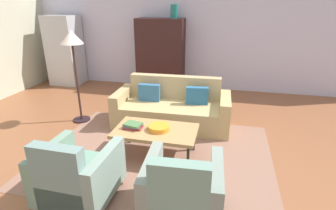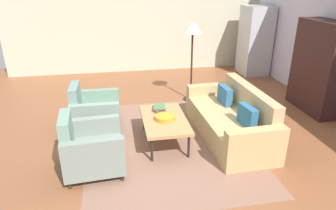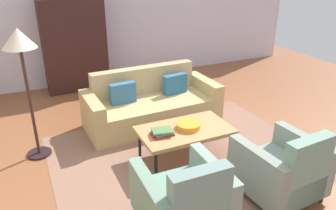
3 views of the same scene
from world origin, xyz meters
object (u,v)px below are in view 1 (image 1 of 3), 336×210
(armchair_left, at_px, (76,177))
(floor_lamp, at_px, (72,46))
(couch, at_px, (173,109))
(armchair_right, at_px, (182,193))
(coffee_table, at_px, (156,132))
(vase_tall, at_px, (174,11))
(book_stack, at_px, (133,126))
(fruit_bowl, at_px, (159,128))
(cabinet, at_px, (161,55))
(refrigerator, at_px, (65,51))

(armchair_left, bearing_deg, floor_lamp, 120.28)
(couch, xyz_separation_m, floor_lamp, (-1.76, -0.28, 1.16))
(armchair_right, relative_size, floor_lamp, 0.51)
(coffee_table, bearing_deg, couch, 90.13)
(armchair_right, distance_m, vase_tall, 4.81)
(coffee_table, relative_size, book_stack, 4.29)
(coffee_table, xyz_separation_m, fruit_bowl, (0.05, -0.00, 0.07))
(armchair_left, relative_size, armchair_right, 1.00)
(fruit_bowl, bearing_deg, couch, 92.67)
(couch, bearing_deg, vase_tall, -80.31)
(cabinet, height_order, vase_tall, vase_tall)
(coffee_table, xyz_separation_m, armchair_left, (-0.60, -1.17, -0.06))
(couch, height_order, armchair_right, armchair_right)
(couch, bearing_deg, armchair_right, 102.72)
(refrigerator, bearing_deg, floor_lamp, -53.11)
(vase_tall, height_order, floor_lamp, vase_tall)
(couch, xyz_separation_m, fruit_bowl, (0.06, -1.19, 0.18))
(cabinet, xyz_separation_m, refrigerator, (-2.68, -0.10, 0.03))
(armchair_left, bearing_deg, coffee_table, 63.64)
(coffee_table, relative_size, refrigerator, 0.65)
(armchair_left, height_order, floor_lamp, floor_lamp)
(couch, distance_m, refrigerator, 4.02)
(floor_lamp, bearing_deg, cabinet, 67.06)
(couch, distance_m, cabinet, 2.29)
(couch, xyz_separation_m, refrigerator, (-3.45, 1.97, 0.64))
(refrigerator, bearing_deg, couch, -29.66)
(floor_lamp, bearing_deg, book_stack, -33.10)
(couch, bearing_deg, book_stack, 72.97)
(floor_lamp, bearing_deg, armchair_right, -41.12)
(coffee_table, height_order, cabinet, cabinet)
(couch, bearing_deg, coffee_table, 88.39)
(armchair_right, xyz_separation_m, vase_tall, (-1.02, 4.42, 1.62))
(couch, height_order, armchair_left, armchair_left)
(couch, distance_m, armchair_right, 2.43)
(coffee_table, relative_size, vase_tall, 3.75)
(couch, xyz_separation_m, vase_tall, (-0.42, 2.07, 1.67))
(couch, distance_m, vase_tall, 2.69)
(armchair_left, xyz_separation_m, cabinet, (-0.17, 4.42, 0.56))
(couch, height_order, fruit_bowl, couch)
(coffee_table, bearing_deg, vase_tall, 97.36)
(coffee_table, bearing_deg, cabinet, 103.30)
(fruit_bowl, distance_m, floor_lamp, 2.25)
(couch, height_order, cabinet, cabinet)
(armchair_left, relative_size, cabinet, 0.49)
(couch, bearing_deg, fruit_bowl, 90.93)
(refrigerator, bearing_deg, armchair_left, -56.55)
(armchair_right, height_order, vase_tall, vase_tall)
(couch, xyz_separation_m, armchair_left, (-0.60, -2.35, 0.06))
(book_stack, height_order, floor_lamp, floor_lamp)
(fruit_bowl, bearing_deg, floor_lamp, 153.59)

